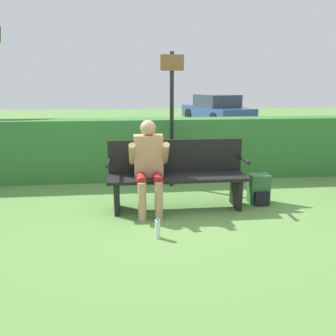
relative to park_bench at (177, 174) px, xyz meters
name	(u,v)px	position (x,y,z in m)	size (l,w,h in m)	color
ground_plane	(177,208)	(0.00, -0.07, -0.51)	(40.00, 40.00, 0.00)	#5B8942
hedge_back	(166,149)	(0.00, 1.58, 0.06)	(12.00, 0.51, 1.15)	#337033
park_bench	(177,174)	(0.00, 0.00, 0.00)	(1.99, 0.48, 0.99)	black
person_seated	(149,162)	(-0.41, -0.12, 0.22)	(0.54, 0.60, 1.30)	tan
backpack	(259,190)	(1.28, 0.04, -0.30)	(0.30, 0.29, 0.45)	#336638
water_bottle	(158,229)	(-0.36, -0.99, -0.40)	(0.06, 0.06, 0.25)	silver
signpost	(172,112)	(0.04, 1.05, 0.81)	(0.39, 0.09, 2.30)	black
parked_car	(216,110)	(3.24, 10.61, 0.10)	(2.77, 4.34, 1.30)	#2D4784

